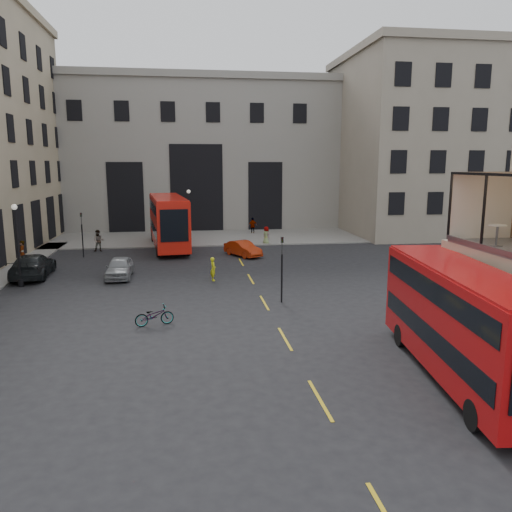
{
  "coord_description": "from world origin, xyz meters",
  "views": [
    {
      "loc": [
        -6.32,
        -15.18,
        7.86
      ],
      "look_at": [
        -2.67,
        10.64,
        3.0
      ],
      "focal_mm": 35.0,
      "sensor_mm": 36.0,
      "label": 1
    }
  ],
  "objects": [
    {
      "name": "ground",
      "position": [
        0.0,
        0.0,
        0.0
      ],
      "size": [
        140.0,
        140.0,
        0.0
      ],
      "primitive_type": "plane",
      "color": "black",
      "rests_on": "ground"
    },
    {
      "name": "gateway",
      "position": [
        -5.0,
        47.99,
        9.39
      ],
      "size": [
        35.0,
        10.6,
        18.0
      ],
      "color": "gray",
      "rests_on": "ground"
    },
    {
      "name": "building_right",
      "position": [
        20.0,
        39.97,
        10.39
      ],
      "size": [
        16.6,
        18.6,
        20.0
      ],
      "color": "gray",
      "rests_on": "ground"
    },
    {
      "name": "pavement_far",
      "position": [
        -6.0,
        38.0,
        0.06
      ],
      "size": [
        40.0,
        12.0,
        0.12
      ],
      "primitive_type": "cube",
      "color": "slate",
      "rests_on": "ground"
    },
    {
      "name": "traffic_light_near",
      "position": [
        -1.0,
        12.0,
        2.42
      ],
      "size": [
        0.16,
        0.2,
        3.8
      ],
      "color": "black",
      "rests_on": "ground"
    },
    {
      "name": "traffic_light_far",
      "position": [
        -15.0,
        28.0,
        2.42
      ],
      "size": [
        0.16,
        0.2,
        3.8
      ],
      "color": "black",
      "rests_on": "ground"
    },
    {
      "name": "street_lamp_a",
      "position": [
        -17.0,
        18.0,
        2.39
      ],
      "size": [
        0.36,
        0.36,
        5.33
      ],
      "color": "black",
      "rests_on": "ground"
    },
    {
      "name": "street_lamp_b",
      "position": [
        -6.0,
        34.0,
        2.39
      ],
      "size": [
        0.36,
        0.36,
        5.33
      ],
      "color": "black",
      "rests_on": "ground"
    },
    {
      "name": "bus_near",
      "position": [
        3.5,
        1.0,
        2.35
      ],
      "size": [
        3.53,
        10.66,
        4.17
      ],
      "color": "#A80B0D",
      "rests_on": "ground"
    },
    {
      "name": "bus_far",
      "position": [
        -7.96,
        31.66,
        2.72
      ],
      "size": [
        4.1,
        12.38,
        4.85
      ],
      "color": "red",
      "rests_on": "ground"
    },
    {
      "name": "car_a",
      "position": [
        -10.99,
        19.76,
        0.72
      ],
      "size": [
        1.69,
        4.21,
        1.43
      ],
      "primitive_type": "imported",
      "rotation": [
        0.0,
        0.0,
        0.0
      ],
      "color": "gray",
      "rests_on": "ground"
    },
    {
      "name": "car_b",
      "position": [
        -1.55,
        26.65,
        0.66
      ],
      "size": [
        3.13,
        4.16,
        1.31
      ],
      "primitive_type": "imported",
      "rotation": [
        0.0,
        0.0,
        0.5
      ],
      "color": "#9B2409",
      "rests_on": "ground"
    },
    {
      "name": "car_c",
      "position": [
        -17.0,
        20.73,
        0.82
      ],
      "size": [
        2.61,
        5.79,
        1.65
      ],
      "primitive_type": "imported",
      "rotation": [
        0.0,
        0.0,
        3.2
      ],
      "color": "black",
      "rests_on": "ground"
    },
    {
      "name": "bicycle",
      "position": [
        -7.98,
        8.82,
        0.5
      ],
      "size": [
        2.01,
        1.1,
        1.0
      ],
      "primitive_type": "imported",
      "rotation": [
        0.0,
        0.0,
        1.81
      ],
      "color": "gray",
      "rests_on": "ground"
    },
    {
      "name": "cyclist",
      "position": [
        -4.59,
        17.94,
        0.81
      ],
      "size": [
        0.46,
        0.63,
        1.62
      ],
      "primitive_type": "imported",
      "rotation": [
        0.0,
        0.0,
        1.69
      ],
      "color": "yellow",
      "rests_on": "ground"
    },
    {
      "name": "pedestrian_a",
      "position": [
        -14.17,
        30.74,
        0.98
      ],
      "size": [
        0.96,
        0.75,
        1.97
      ],
      "primitive_type": "imported",
      "rotation": [
        0.0,
        0.0,
        0.0
      ],
      "color": "gray",
      "rests_on": "ground"
    },
    {
      "name": "pedestrian_b",
      "position": [
        -7.04,
        28.3,
        0.93
      ],
      "size": [
        1.18,
        1.39,
        1.86
      ],
      "primitive_type": "imported",
      "rotation": [
        0.0,
        0.0,
        1.08
      ],
      "color": "gray",
      "rests_on": "ground"
    },
    {
      "name": "pedestrian_c",
      "position": [
        1.11,
        40.0,
        0.93
      ],
      "size": [
        1.17,
        0.73,
        1.86
      ],
      "primitive_type": "imported",
      "rotation": [
        0.0,
        0.0,
        3.41
      ],
      "color": "gray",
      "rests_on": "ground"
    },
    {
      "name": "pedestrian_d",
      "position": [
        1.44,
        32.64,
        0.88
      ],
      "size": [
        0.94,
        1.03,
        1.76
      ],
      "primitive_type": "imported",
      "rotation": [
        0.0,
        0.0,
        2.14
      ],
      "color": "gray",
      "rests_on": "ground"
    },
    {
      "name": "pedestrian_e",
      "position": [
        -19.0,
        25.1,
        0.98
      ],
      "size": [
        0.54,
        0.76,
        1.96
      ],
      "primitive_type": "imported",
      "rotation": [
        0.0,
        0.0,
        4.81
      ],
      "color": "gray",
      "rests_on": "ground"
    },
    {
      "name": "cafe_table_far",
      "position": [
        5.96,
        2.97,
        5.17
      ],
      "size": [
        0.69,
        0.69,
        0.86
      ],
      "color": "beige",
      "rests_on": "cafe_floor"
    }
  ]
}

